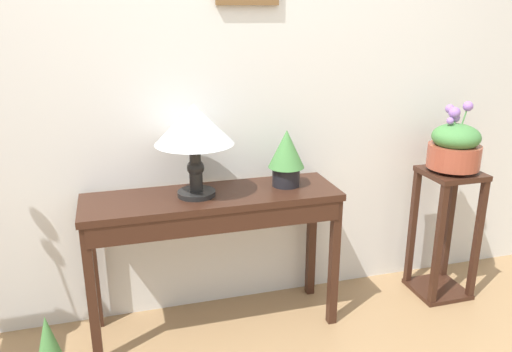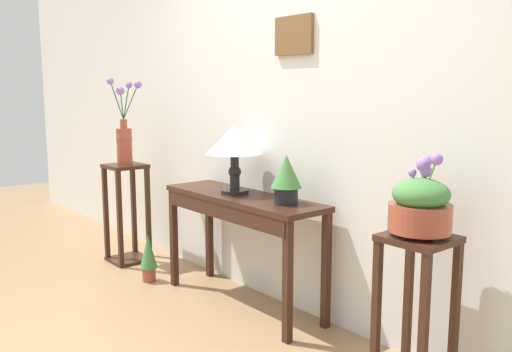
% 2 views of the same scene
% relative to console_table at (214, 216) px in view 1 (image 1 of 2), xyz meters
% --- Properties ---
extents(back_wall_with_art, '(9.00, 0.13, 2.80)m').
position_rel_console_table_xyz_m(back_wall_with_art, '(0.15, 0.30, 0.75)').
color(back_wall_with_art, silver).
rests_on(back_wall_with_art, ground).
extents(console_table, '(1.29, 0.38, 0.76)m').
position_rel_console_table_xyz_m(console_table, '(0.00, 0.00, 0.00)').
color(console_table, '#381E14').
rests_on(console_table, ground).
extents(table_lamp, '(0.38, 0.38, 0.46)m').
position_rel_console_table_xyz_m(table_lamp, '(-0.08, 0.02, 0.45)').
color(table_lamp, black).
rests_on(table_lamp, console_table).
extents(potted_plant_on_console, '(0.19, 0.19, 0.30)m').
position_rel_console_table_xyz_m(potted_plant_on_console, '(0.40, 0.05, 0.27)').
color(potted_plant_on_console, black).
rests_on(potted_plant_on_console, console_table).
extents(pedestal_stand_right, '(0.30, 0.30, 0.77)m').
position_rel_console_table_xyz_m(pedestal_stand_right, '(1.36, -0.02, -0.26)').
color(pedestal_stand_right, '#381E14').
rests_on(pedestal_stand_right, ground).
extents(planter_bowl_wide_right, '(0.29, 0.29, 0.39)m').
position_rel_console_table_xyz_m(planter_bowl_wide_right, '(1.36, -0.02, 0.27)').
color(planter_bowl_wide_right, '#9E4733').
rests_on(planter_bowl_wide_right, pedestal_stand_right).
extents(potted_plant_floor, '(0.13, 0.13, 0.37)m').
position_rel_console_table_xyz_m(potted_plant_floor, '(-0.81, -0.24, -0.45)').
color(potted_plant_floor, '#9E4733').
rests_on(potted_plant_floor, ground).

